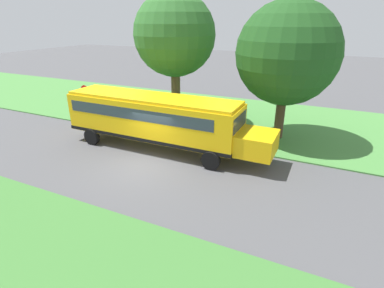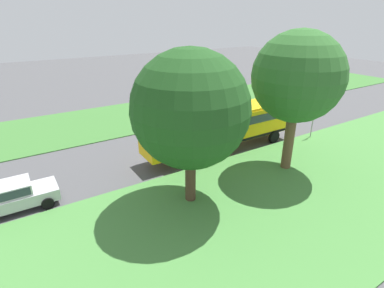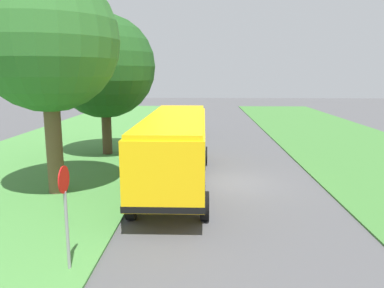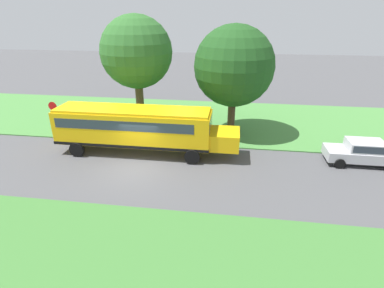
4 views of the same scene
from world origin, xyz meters
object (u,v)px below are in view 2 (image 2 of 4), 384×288
object	(u,v)px
oak_tree_beside_bus	(298,77)
oak_tree_roadside_mid	(189,110)
school_bus	(227,125)
car_silver_nearest	(11,195)
stop_sign	(313,118)

from	to	relation	value
oak_tree_beside_bus	oak_tree_roadside_mid	size ratio (longest dim) A/B	1.08
school_bus	oak_tree_roadside_mid	size ratio (longest dim) A/B	1.49
car_silver_nearest	stop_sign	xyz separation A→B (m)	(-1.80, -22.16, 0.86)
oak_tree_beside_bus	stop_sign	distance (m)	8.18
oak_tree_roadside_mid	oak_tree_beside_bus	bearing A→B (deg)	-91.95
oak_tree_beside_bus	oak_tree_roadside_mid	world-z (taller)	oak_tree_beside_bus
car_silver_nearest	oak_tree_roadside_mid	world-z (taller)	oak_tree_roadside_mid
school_bus	stop_sign	world-z (taller)	school_bus
stop_sign	oak_tree_roadside_mid	bearing A→B (deg)	100.55
school_bus	stop_sign	size ratio (longest dim) A/B	4.53
car_silver_nearest	oak_tree_beside_bus	size ratio (longest dim) A/B	0.49
school_bus	oak_tree_beside_bus	size ratio (longest dim) A/B	1.38
school_bus	oak_tree_roadside_mid	xyz separation A→B (m)	(-4.74, 6.34, 3.41)
school_bus	oak_tree_beside_bus	bearing A→B (deg)	-166.36
stop_sign	car_silver_nearest	bearing A→B (deg)	85.36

